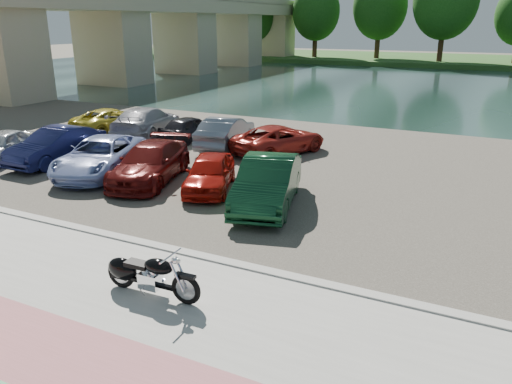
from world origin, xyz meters
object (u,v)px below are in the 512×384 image
(motorcycle, at_px, (144,274))
(car_2, at_px, (100,156))
(car_1, at_px, (56,146))
(car_0, at_px, (2,146))

(motorcycle, distance_m, car_2, 9.79)
(car_1, height_order, car_2, car_1)
(motorcycle, relative_size, car_1, 0.53)
(motorcycle, height_order, car_1, car_1)
(car_1, bearing_deg, car_0, -163.62)
(car_0, bearing_deg, car_1, -2.55)
(car_1, bearing_deg, motorcycle, -35.40)
(car_1, bearing_deg, car_2, -8.84)
(car_2, bearing_deg, motorcycle, -60.24)
(motorcycle, xyz_separation_m, car_1, (-9.97, 7.01, 0.20))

